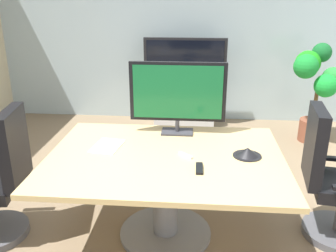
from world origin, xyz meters
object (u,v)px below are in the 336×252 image
Objects in this scene: conference_table at (165,175)px; office_chair_right at (332,186)px; remote_control at (199,168)px; tv_monitor at (178,94)px; conference_phone at (247,152)px; wall_display_unit at (184,96)px; potted_plant at (316,83)px.

conference_table is 1.34m from office_chair_right.
conference_table is 10.70× the size of remote_control.
conference_phone is (0.57, -0.46, -0.33)m from tv_monitor.
wall_display_unit reaches higher than office_chair_right.
wall_display_unit is at bearing 90.60° from tv_monitor.
potted_plant reaches higher than office_chair_right.
office_chair_right is at bearing 16.95° from remote_control.
conference_table is 2.84m from potted_plant.
conference_table is 2.75m from wall_display_unit.
wall_display_unit reaches higher than conference_phone.
conference_table is 8.27× the size of conference_phone.
tv_monitor reaches higher than conference_phone.
remote_control reaches higher than conference_table.
conference_table is 2.17× the size of tv_monitor.
conference_phone is at bearing -77.68° from wall_display_unit.
remote_control is at bearing -121.58° from potted_plant.
office_chair_right is at bearing 4.83° from conference_table.
remote_control is (-0.37, -0.26, -0.02)m from conference_phone.
office_chair_right is 2.17m from potted_plant.
conference_table is 0.39m from remote_control.
office_chair_right is 2.93m from wall_display_unit.
potted_plant is at bearing 51.50° from conference_table.
potted_plant is at bearing -3.68° from office_chair_right.
remote_control is at bearing -40.19° from conference_table.
office_chair_right is at bearing -63.83° from wall_display_unit.
wall_display_unit is 1.84m from potted_plant.
conference_phone is at bearing -39.27° from tv_monitor.
conference_table is 1.40× the size of potted_plant.
potted_plant is 7.67× the size of remote_control.
office_chair_right is at bearing 6.26° from conference_phone.
office_chair_right is 0.84× the size of potted_plant.
conference_phone is (-0.70, -0.08, 0.30)m from office_chair_right.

